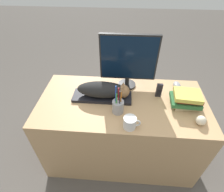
{
  "coord_description": "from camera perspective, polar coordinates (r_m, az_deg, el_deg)",
  "views": [
    {
      "loc": [
        -0.01,
        -0.71,
        1.67
      ],
      "look_at": [
        -0.08,
        0.31,
        0.79
      ],
      "focal_mm": 28.0,
      "sensor_mm": 36.0,
      "label": 1
    }
  ],
  "objects": [
    {
      "name": "monitor",
      "position": [
        1.42,
        5.41,
        11.74
      ],
      "size": [
        0.46,
        0.15,
        0.46
      ],
      "color": "black",
      "rests_on": "desk"
    },
    {
      "name": "pen_cup",
      "position": [
        1.28,
        1.96,
        -3.31
      ],
      "size": [
        0.09,
        0.09,
        0.24
      ],
      "color": "#939399",
      "rests_on": "desk"
    },
    {
      "name": "ground_plane",
      "position": [
        1.82,
        2.1,
        -26.3
      ],
      "size": [
        12.0,
        12.0,
        0.0
      ],
      "primitive_type": "plane",
      "color": "#4C4742"
    },
    {
      "name": "phone",
      "position": [
        1.46,
        15.09,
        1.78
      ],
      "size": [
        0.05,
        0.02,
        0.12
      ],
      "color": "black",
      "rests_on": "desk"
    },
    {
      "name": "baseball",
      "position": [
        1.36,
        27.04,
        -7.12
      ],
      "size": [
        0.07,
        0.07,
        0.07
      ],
      "color": "beige",
      "rests_on": "desk"
    },
    {
      "name": "coffee_mug",
      "position": [
        1.19,
        5.93,
        -8.64
      ],
      "size": [
        0.12,
        0.09,
        0.09
      ],
      "color": "silver",
      "rests_on": "desk"
    },
    {
      "name": "cat",
      "position": [
        1.37,
        -2.31,
        2.05
      ],
      "size": [
        0.41,
        0.14,
        0.13
      ],
      "color": "black",
      "rests_on": "keyboard"
    },
    {
      "name": "computer_mouse",
      "position": [
        1.63,
        20.45,
        3.3
      ],
      "size": [
        0.06,
        0.11,
        0.04
      ],
      "color": "gray",
      "rests_on": "desk"
    },
    {
      "name": "keyboard",
      "position": [
        1.42,
        -3.23,
        -0.21
      ],
      "size": [
        0.47,
        0.15,
        0.02
      ],
      "color": "black",
      "rests_on": "desk"
    },
    {
      "name": "desk",
      "position": [
        1.67,
        2.95,
        -10.94
      ],
      "size": [
        1.35,
        0.65,
        0.73
      ],
      "color": "tan",
      "rests_on": "ground_plane"
    },
    {
      "name": "book_stack",
      "position": [
        1.44,
        23.17,
        -0.97
      ],
      "size": [
        0.23,
        0.18,
        0.13
      ],
      "color": "#C6B284",
      "rests_on": "desk"
    }
  ]
}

